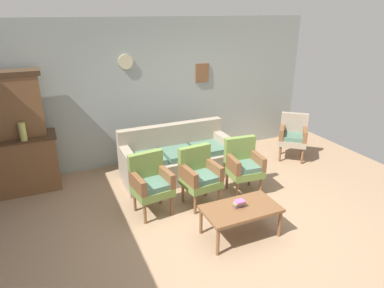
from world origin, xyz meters
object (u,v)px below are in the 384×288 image
Objects in this scene: coffee_table at (241,210)px; book_stack_on_table at (239,203)px; armchair_by_doorway at (199,174)px; armchair_near_couch_end at (243,163)px; wingback_chair_by_fireplace at (293,135)px; armchair_near_cabinet at (151,181)px; floor_vase_by_wall at (289,131)px; side_cabinet at (22,164)px; floral_couch at (177,159)px; vase_on_cabinet at (23,132)px.

book_stack_on_table is at bearing 118.99° from coffee_table.
armchair_by_doorway and armchair_near_couch_end have the same top height.
wingback_chair_by_fireplace is 0.90× the size of coffee_table.
armchair_near_cabinet is 0.90× the size of coffee_table.
armchair_near_cabinet is at bearing 179.43° from armchair_near_couch_end.
floor_vase_by_wall is (2.89, 1.46, -0.19)m from armchair_by_doorway.
side_cabinet is 1.28× the size of armchair_near_couch_end.
wingback_chair_by_fireplace reaches higher than floor_vase_by_wall.
armchair_by_doorway and wingback_chair_by_fireplace have the same top height.
floral_couch is at bearing 87.99° from armchair_by_doorway.
floral_couch is 12.94× the size of book_stack_on_table.
vase_on_cabinet is at bearing 149.77° from armchair_by_doorway.
floral_couch is at bearing -12.48° from side_cabinet.
side_cabinet is 1.16× the size of coffee_table.
wingback_chair_by_fireplace is at bearing -4.66° from floral_couch.
armchair_near_cabinet is at bearing -39.09° from vase_on_cabinet.
armchair_near_cabinet and armchair_near_couch_end have the same top height.
armchair_near_couch_end is 5.92× the size of book_stack_on_table.
floral_couch reaches higher than floor_vase_by_wall.
vase_on_cabinet reaches higher than side_cabinet.
wingback_chair_by_fireplace is at bearing 37.74° from coffee_table.
armchair_near_couch_end is (1.55, -0.02, 0.00)m from armchair_near_cabinet.
armchair_by_doorway is 1.48× the size of floor_vase_by_wall.
side_cabinet is at bearing 147.71° from armchair_by_doorway.
book_stack_on_table is at bearing -43.70° from side_cabinet.
book_stack_on_table is (0.14, -0.93, -0.03)m from armchair_by_doorway.
side_cabinet reaches higher than armchair_by_doorway.
floral_couch is 2.19× the size of armchair_near_couch_end.
floral_couch is 1.23m from armchair_near_cabinet.
side_cabinet reaches higher than floral_couch.
floral_couch and armchair_near_couch_end have the same top height.
floral_couch is 2.19× the size of armchair_by_doorway.
floral_couch is 1.02m from armchair_by_doorway.
vase_on_cabinet is (0.11, -0.19, 0.61)m from side_cabinet.
vase_on_cabinet reaches higher than floor_vase_by_wall.
armchair_by_doorway is at bearing -92.01° from floral_couch.
armchair_near_cabinet is at bearing 131.59° from book_stack_on_table.
side_cabinet is 4.07× the size of vase_on_cabinet.
vase_on_cabinet reaches higher than armchair_near_cabinet.
side_cabinet is at bearing 139.04° from armchair_near_cabinet.
vase_on_cabinet is 0.31× the size of wingback_chair_by_fireplace.
armchair_near_cabinet reaches higher than floor_vase_by_wall.
floor_vase_by_wall is at bearing 9.03° from floral_couch.
wingback_chair_by_fireplace is (2.43, 0.81, 0.00)m from armchair_by_doorway.
coffee_table is 3.65m from floor_vase_by_wall.
armchair_near_cabinet is at bearing -129.85° from floral_couch.
book_stack_on_table is 3.64m from floor_vase_by_wall.
armchair_by_doorway is (2.46, -1.56, 0.03)m from side_cabinet.
vase_on_cabinet is 0.31× the size of armchair_by_doorway.
wingback_chair_by_fireplace is (4.78, -0.56, -0.57)m from vase_on_cabinet.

